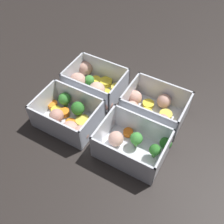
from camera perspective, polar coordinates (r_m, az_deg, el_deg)
name	(u,v)px	position (r m, az deg, el deg)	size (l,w,h in m)	color
ground_plane	(112,118)	(0.74, 0.00, -1.36)	(4.00, 4.00, 0.00)	#282321
container_near_left	(152,108)	(0.74, 8.69, 0.93)	(0.17, 0.12, 0.08)	silver
container_near_right	(93,84)	(0.79, -4.21, 6.18)	(0.19, 0.15, 0.08)	silver
container_far_left	(133,144)	(0.65, 4.68, -7.04)	(0.17, 0.12, 0.08)	silver
container_far_right	(69,118)	(0.71, -9.30, -1.22)	(0.18, 0.13, 0.08)	silver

